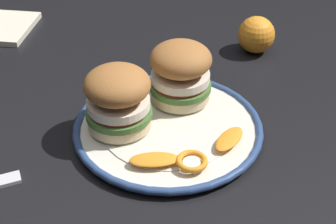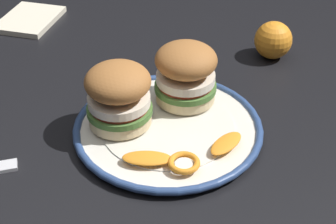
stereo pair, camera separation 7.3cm
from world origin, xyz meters
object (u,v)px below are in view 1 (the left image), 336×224
dinner_plate (168,128)px  sandwich_half_left (118,98)px  dining_table (134,170)px  sandwich_half_right (181,71)px  whole_orange (256,35)px

dinner_plate → sandwich_half_left: size_ratio=2.11×
dining_table → dinner_plate: dinner_plate is taller
dining_table → sandwich_half_left: (-0.03, 0.02, 0.17)m
dining_table → sandwich_half_right: (0.05, -0.08, 0.17)m
dining_table → dinner_plate: (-0.03, -0.06, 0.11)m
whole_orange → sandwich_half_right: bearing=140.2°
dining_table → dinner_plate: 0.13m
sandwich_half_right → whole_orange: sandwich_half_right is taller
sandwich_half_right → whole_orange: size_ratio=1.93×
dining_table → whole_orange: size_ratio=15.75×
dinner_plate → sandwich_half_right: bearing=-16.5°
dinner_plate → whole_orange: (0.26, -0.18, 0.03)m
sandwich_half_right → sandwich_half_left: bearing=127.4°
dinner_plate → whole_orange: bearing=-34.3°
dining_table → sandwich_half_right: sandwich_half_right is taller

